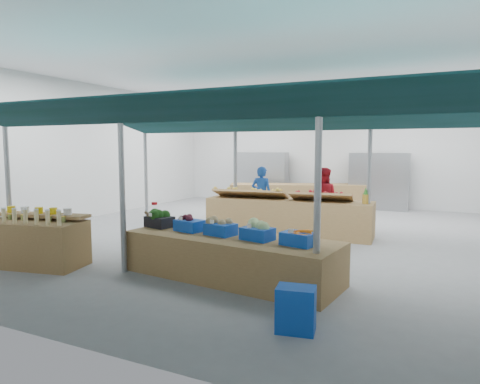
% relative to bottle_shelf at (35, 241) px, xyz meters
% --- Properties ---
extents(floor, '(13.00, 13.00, 0.00)m').
position_rel_bottle_shelf_xyz_m(floor, '(2.81, 4.38, -0.46)').
color(floor, slate).
rests_on(floor, ground).
extents(hall, '(13.00, 13.00, 13.00)m').
position_rel_bottle_shelf_xyz_m(hall, '(2.81, 5.81, 2.19)').
color(hall, silver).
rests_on(hall, ground).
extents(pole_grid, '(10.00, 4.60, 3.00)m').
position_rel_bottle_shelf_xyz_m(pole_grid, '(3.56, 2.63, 1.35)').
color(pole_grid, gray).
rests_on(pole_grid, floor).
extents(awnings, '(9.50, 7.08, 0.30)m').
position_rel_bottle_shelf_xyz_m(awnings, '(3.56, 2.63, 2.32)').
color(awnings, '#0A2C29').
rests_on(awnings, pole_grid).
extents(back_shelving_left, '(2.00, 0.50, 2.00)m').
position_rel_bottle_shelf_xyz_m(back_shelving_left, '(0.31, 10.38, 0.54)').
color(back_shelving_left, '#B23F33').
rests_on(back_shelving_left, floor).
extents(back_shelving_right, '(2.00, 0.50, 2.00)m').
position_rel_bottle_shelf_xyz_m(back_shelving_right, '(4.81, 10.38, 0.54)').
color(back_shelving_right, '#B23F33').
rests_on(back_shelving_right, floor).
extents(bottle_shelf, '(2.04, 1.46, 1.13)m').
position_rel_bottle_shelf_xyz_m(bottle_shelf, '(0.00, 0.00, 0.00)').
color(bottle_shelf, brown).
rests_on(bottle_shelf, floor).
extents(veg_counter, '(3.84, 1.65, 0.72)m').
position_rel_bottle_shelf_xyz_m(veg_counter, '(3.69, 0.87, -0.10)').
color(veg_counter, brown).
rests_on(veg_counter, floor).
extents(fruit_counter, '(4.25, 1.25, 0.90)m').
position_rel_bottle_shelf_xyz_m(fruit_counter, '(3.35, 4.80, -0.01)').
color(fruit_counter, brown).
rests_on(fruit_counter, floor).
extents(far_counter, '(4.89, 2.72, 0.88)m').
position_rel_bottle_shelf_xyz_m(far_counter, '(2.05, 9.52, -0.02)').
color(far_counter, brown).
rests_on(far_counter, floor).
extents(crate_stack, '(0.51, 0.40, 0.55)m').
position_rel_bottle_shelf_xyz_m(crate_stack, '(5.36, -0.69, -0.18)').
color(crate_stack, '#1042AD').
rests_on(crate_stack, floor).
extents(vendor_left, '(0.63, 0.44, 1.68)m').
position_rel_bottle_shelf_xyz_m(vendor_left, '(2.15, 5.90, 0.38)').
color(vendor_left, '#174297').
rests_on(vendor_left, floor).
extents(vendor_right, '(0.85, 0.68, 1.68)m').
position_rel_bottle_shelf_xyz_m(vendor_right, '(3.95, 5.90, 0.38)').
color(vendor_right, '#A4141E').
rests_on(vendor_right, floor).
extents(crate_broccoli, '(0.57, 0.45, 0.35)m').
position_rel_bottle_shelf_xyz_m(crate_broccoli, '(2.10, 1.05, 0.42)').
color(crate_broccoli, black).
rests_on(crate_broccoli, veg_counter).
extents(crate_beets, '(0.57, 0.45, 0.29)m').
position_rel_bottle_shelf_xyz_m(crate_beets, '(2.82, 0.97, 0.40)').
color(crate_beets, '#1042AD').
rests_on(crate_beets, veg_counter).
extents(crate_celeriac, '(0.57, 0.45, 0.31)m').
position_rel_bottle_shelf_xyz_m(crate_celeriac, '(3.49, 0.89, 0.41)').
color(crate_celeriac, '#1042AD').
rests_on(crate_celeriac, veg_counter).
extents(crate_cabbage, '(0.57, 0.45, 0.35)m').
position_rel_bottle_shelf_xyz_m(crate_cabbage, '(4.21, 0.81, 0.42)').
color(crate_cabbage, '#1042AD').
rests_on(crate_cabbage, veg_counter).
extents(crate_carrots, '(0.57, 0.45, 0.29)m').
position_rel_bottle_shelf_xyz_m(crate_carrots, '(4.93, 0.73, 0.38)').
color(crate_carrots, '#1042AD').
rests_on(crate_carrots, veg_counter).
extents(sparrow, '(0.12, 0.09, 0.11)m').
position_rel_bottle_shelf_xyz_m(sparrow, '(1.92, 0.94, 0.51)').
color(sparrow, brown).
rests_on(sparrow, crate_broccoli).
extents(pole_ribbon, '(0.12, 0.12, 0.28)m').
position_rel_bottle_shelf_xyz_m(pole_ribbon, '(1.69, 1.44, 0.62)').
color(pole_ribbon, '#B30B11').
rests_on(pole_ribbon, pole_grid).
extents(apple_heap_yellow, '(1.97, 0.93, 0.27)m').
position_rel_bottle_shelf_xyz_m(apple_heap_yellow, '(2.36, 4.64, 0.60)').
color(apple_heap_yellow, '#997247').
rests_on(apple_heap_yellow, fruit_counter).
extents(apple_heap_red, '(1.57, 0.88, 0.27)m').
position_rel_bottle_shelf_xyz_m(apple_heap_red, '(4.20, 4.75, 0.60)').
color(apple_heap_red, '#997247').
rests_on(apple_heap_red, fruit_counter).
extents(pineapple, '(0.14, 0.14, 0.39)m').
position_rel_bottle_shelf_xyz_m(pineapple, '(5.25, 4.81, 0.62)').
color(pineapple, '#8C6019').
rests_on(pineapple, fruit_counter).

